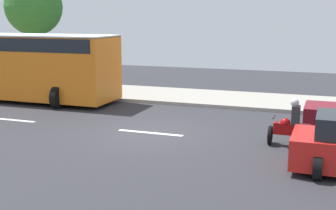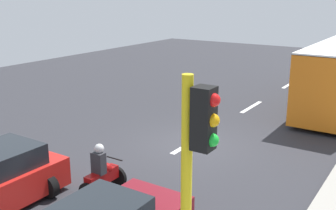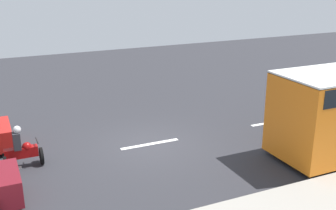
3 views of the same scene
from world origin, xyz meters
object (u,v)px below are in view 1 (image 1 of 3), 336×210
(city_bus, at_px, (7,62))
(motorcycle, at_px, (291,126))
(pedestrian_by_tree, at_px, (44,72))
(street_tree_north, at_px, (34,7))

(city_bus, height_order, motorcycle, city_bus)
(pedestrian_by_tree, xyz_separation_m, street_tree_north, (3.50, 2.97, 3.50))
(pedestrian_by_tree, bearing_deg, street_tree_north, 40.31)
(street_tree_north, bearing_deg, pedestrian_by_tree, -139.69)
(city_bus, bearing_deg, street_tree_north, 24.50)
(city_bus, distance_m, pedestrian_by_tree, 2.69)
(city_bus, bearing_deg, motorcycle, -105.26)
(city_bus, xyz_separation_m, street_tree_north, (6.07, 2.76, 2.71))
(city_bus, xyz_separation_m, pedestrian_by_tree, (2.56, -0.21, -0.79))
(city_bus, xyz_separation_m, motorcycle, (-3.74, -13.70, -1.20))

